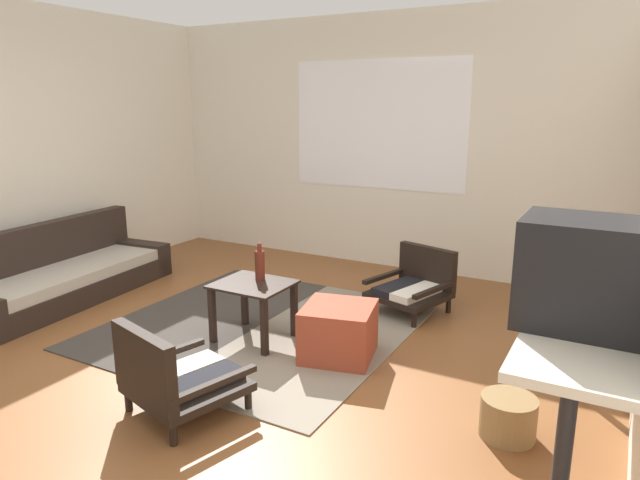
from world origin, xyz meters
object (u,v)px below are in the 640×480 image
(ottoman_orange, at_px, (339,332))
(crt_television, at_px, (591,274))
(armchair_striped_foreground, at_px, (174,377))
(wicker_basket, at_px, (508,417))
(console_shelf, at_px, (588,324))
(couch, at_px, (61,277))
(armchair_by_window, at_px, (414,284))
(coffee_table, at_px, (253,296))
(clay_vase, at_px, (598,265))
(glass_bottle, at_px, (260,264))

(ottoman_orange, xyz_separation_m, crt_television, (1.60, -0.88, 0.91))
(armchair_striped_foreground, bearing_deg, wicker_basket, 22.66)
(wicker_basket, bearing_deg, console_shelf, -26.09)
(couch, height_order, armchair_by_window, couch)
(coffee_table, height_order, clay_vase, clay_vase)
(coffee_table, bearing_deg, armchair_by_window, 54.59)
(couch, xyz_separation_m, glass_bottle, (2.12, 0.19, 0.37))
(armchair_striped_foreground, relative_size, crt_television, 1.31)
(armchair_by_window, relative_size, glass_bottle, 2.51)
(clay_vase, distance_m, glass_bottle, 2.36)
(console_shelf, distance_m, wicker_basket, 0.77)
(coffee_table, height_order, crt_television, crt_television)
(coffee_table, relative_size, crt_television, 1.01)
(console_shelf, height_order, clay_vase, clay_vase)
(ottoman_orange, xyz_separation_m, wicker_basket, (1.26, -0.43, -0.08))
(glass_bottle, bearing_deg, wicker_basket, -13.71)
(armchair_by_window, relative_size, armchair_striped_foreground, 1.00)
(clay_vase, height_order, wicker_basket, clay_vase)
(crt_television, bearing_deg, coffee_table, 160.14)
(console_shelf, distance_m, crt_television, 0.42)
(armchair_by_window, distance_m, armchair_striped_foreground, 2.39)
(ottoman_orange, xyz_separation_m, console_shelf, (1.60, -0.59, 0.59))
(ottoman_orange, xyz_separation_m, clay_vase, (1.60, -0.24, 0.79))
(couch, distance_m, ottoman_orange, 2.83)
(coffee_table, bearing_deg, armchair_striped_foreground, -78.09)
(couch, relative_size, console_shelf, 1.22)
(coffee_table, bearing_deg, crt_television, -19.86)
(crt_television, bearing_deg, clay_vase, 89.72)
(clay_vase, relative_size, wicker_basket, 0.98)
(couch, height_order, armchair_striped_foreground, couch)
(armchair_by_window, xyz_separation_m, wicker_basket, (1.11, -1.58, -0.13))
(clay_vase, bearing_deg, armchair_by_window, 136.13)
(couch, distance_m, glass_bottle, 2.16)
(wicker_basket, bearing_deg, clay_vase, 28.91)
(armchair_striped_foreground, relative_size, glass_bottle, 2.51)
(armchair_striped_foreground, height_order, glass_bottle, glass_bottle)
(armchair_striped_foreground, xyz_separation_m, ottoman_orange, (0.47, 1.15, -0.05))
(ottoman_orange, height_order, clay_vase, clay_vase)
(armchair_striped_foreground, height_order, wicker_basket, armchair_striped_foreground)
(armchair_striped_foreground, height_order, clay_vase, clay_vase)
(armchair_by_window, xyz_separation_m, clay_vase, (1.45, -1.40, 0.74))
(coffee_table, xyz_separation_m, ottoman_orange, (0.71, 0.04, -0.16))
(coffee_table, relative_size, console_shelf, 0.32)
(couch, bearing_deg, console_shelf, -5.89)
(armchair_by_window, bearing_deg, glass_bottle, -127.74)
(crt_television, bearing_deg, couch, 170.51)
(coffee_table, xyz_separation_m, console_shelf, (2.31, -0.55, 0.43))
(armchair_by_window, bearing_deg, armchair_striped_foreground, -105.05)
(console_shelf, bearing_deg, coffee_table, 166.60)
(armchair_striped_foreground, distance_m, crt_television, 2.26)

